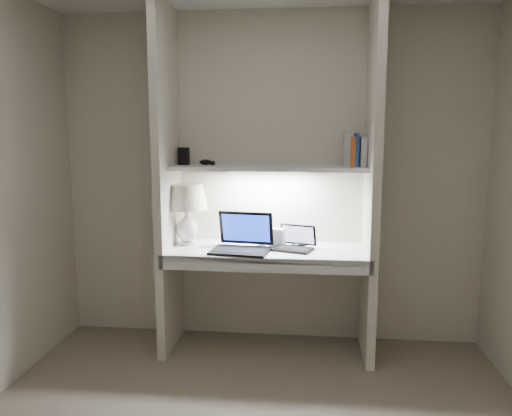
# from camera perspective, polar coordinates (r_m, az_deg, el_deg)

# --- Properties ---
(back_wall) EXTENTS (3.20, 0.01, 2.50)m
(back_wall) POSITION_cam_1_polar(r_m,az_deg,el_deg) (3.82, 1.66, 3.30)
(back_wall) COLOR beige
(back_wall) RESTS_ON floor
(alcove_panel_left) EXTENTS (0.06, 0.55, 2.50)m
(alcove_panel_left) POSITION_cam_1_polar(r_m,az_deg,el_deg) (3.68, -10.08, 2.95)
(alcove_panel_left) COLOR beige
(alcove_panel_left) RESTS_ON floor
(alcove_panel_right) EXTENTS (0.06, 0.55, 2.50)m
(alcove_panel_right) POSITION_cam_1_polar(r_m,az_deg,el_deg) (3.57, 13.10, 2.66)
(alcove_panel_right) COLOR beige
(alcove_panel_right) RESTS_ON floor
(desk) EXTENTS (1.40, 0.55, 0.04)m
(desk) POSITION_cam_1_polar(r_m,az_deg,el_deg) (3.64, 1.29, -4.99)
(desk) COLOR white
(desk) RESTS_ON alcove_panel_left
(desk_apron) EXTENTS (1.46, 0.03, 0.10)m
(desk_apron) POSITION_cam_1_polar(r_m,az_deg,el_deg) (3.40, 0.92, -6.53)
(desk_apron) COLOR silver
(desk_apron) RESTS_ON desk
(shelf) EXTENTS (1.40, 0.36, 0.03)m
(shelf) POSITION_cam_1_polar(r_m,az_deg,el_deg) (3.64, 1.45, 4.59)
(shelf) COLOR silver
(shelf) RESTS_ON back_wall
(strip_light) EXTENTS (0.60, 0.04, 0.02)m
(strip_light) POSITION_cam_1_polar(r_m,az_deg,el_deg) (3.64, 1.45, 4.24)
(strip_light) COLOR white
(strip_light) RESTS_ON shelf
(table_lamp) EXTENTS (0.31, 0.31, 0.46)m
(table_lamp) POSITION_cam_1_polar(r_m,az_deg,el_deg) (3.75, -7.93, 0.47)
(table_lamp) COLOR white
(table_lamp) RESTS_ON desk
(laptop_main) EXTENTS (0.44, 0.39, 0.27)m
(laptop_main) POSITION_cam_1_polar(r_m,az_deg,el_deg) (3.58, -1.57, -3.92)
(laptop_main) COLOR black
(laptop_main) RESTS_ON desk
(laptop_netbook) EXTENTS (0.33, 0.31, 0.17)m
(laptop_netbook) POSITION_cam_1_polar(r_m,az_deg,el_deg) (3.62, 4.46, -4.10)
(laptop_netbook) COLOR black
(laptop_netbook) RESTS_ON desk
(speaker) EXTENTS (0.12, 0.10, 0.14)m
(speaker) POSITION_cam_1_polar(r_m,az_deg,el_deg) (3.69, 2.52, -3.40)
(speaker) COLOR silver
(speaker) RESTS_ON desk
(mouse) EXTENTS (0.12, 0.09, 0.04)m
(mouse) POSITION_cam_1_polar(r_m,az_deg,el_deg) (3.67, 4.89, -4.27)
(mouse) COLOR black
(mouse) RESTS_ON desk
(cable_coil) EXTENTS (0.11, 0.11, 0.01)m
(cable_coil) POSITION_cam_1_polar(r_m,az_deg,el_deg) (3.70, 1.08, -4.34)
(cable_coil) COLOR black
(cable_coil) RESTS_ON desk
(sticky_note) EXTENTS (0.10, 0.10, 0.00)m
(sticky_note) POSITION_cam_1_polar(r_m,az_deg,el_deg) (3.63, -4.82, -4.72)
(sticky_note) COLOR yellow
(sticky_note) RESTS_ON desk
(book_row) EXTENTS (0.23, 0.16, 0.24)m
(book_row) POSITION_cam_1_polar(r_m,az_deg,el_deg) (3.67, 11.69, 6.44)
(book_row) COLOR white
(book_row) RESTS_ON shelf
(shelf_box) EXTENTS (0.08, 0.06, 0.13)m
(shelf_box) POSITION_cam_1_polar(r_m,az_deg,el_deg) (3.78, -8.26, 5.88)
(shelf_box) COLOR black
(shelf_box) RESTS_ON shelf
(shelf_gadget) EXTENTS (0.12, 0.10, 0.04)m
(shelf_gadget) POSITION_cam_1_polar(r_m,az_deg,el_deg) (3.73, -5.78, 5.23)
(shelf_gadget) COLOR black
(shelf_gadget) RESTS_ON shelf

